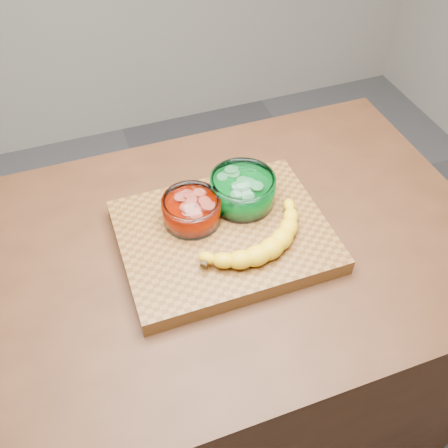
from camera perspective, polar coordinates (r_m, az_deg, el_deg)
name	(u,v)px	position (r m, az deg, el deg)	size (l,w,h in m)	color
ground	(224,407)	(1.89, 0.00, -20.21)	(3.50, 3.50, 0.00)	#505054
counter	(224,344)	(1.49, 0.00, -13.51)	(1.20, 0.80, 0.90)	#472715
cutting_board	(224,236)	(1.10, 0.00, -1.42)	(0.45, 0.35, 0.04)	brown
bowl_red	(192,210)	(1.09, -3.73, 1.62)	(0.13, 0.13, 0.06)	white
bowl_green	(242,190)	(1.13, 2.12, 3.88)	(0.15, 0.15, 0.07)	white
banana	(253,235)	(1.05, 3.28, -1.28)	(0.29, 0.18, 0.04)	yellow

